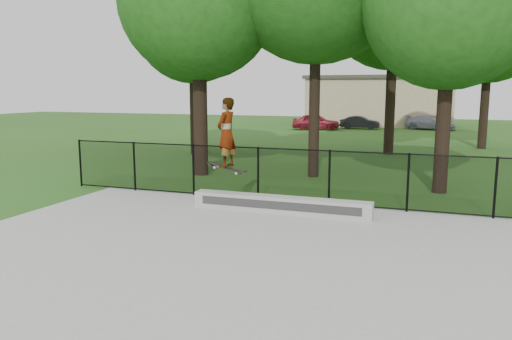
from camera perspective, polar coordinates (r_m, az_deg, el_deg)
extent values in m
plane|color=#2C4E16|center=(8.07, -0.29, -13.59)|extent=(100.00, 100.00, 0.00)
cube|color=#989793|center=(8.06, -0.29, -13.40)|extent=(14.00, 12.00, 0.06)
cube|color=#A1A19C|center=(12.54, 2.79, -3.97)|extent=(4.57, 0.40, 0.42)
imported|color=maroon|center=(39.33, 6.86, 5.50)|extent=(3.88, 2.21, 1.25)
imported|color=black|center=(40.76, 11.79, 5.34)|extent=(2.82, 1.11, 1.02)
imported|color=#8C8D9E|center=(41.38, 19.28, 5.13)|extent=(3.82, 2.62, 1.11)
cube|color=black|center=(12.84, -3.36, 0.27)|extent=(0.81, 0.23, 0.27)
imported|color=#B9E1F3|center=(12.73, -3.40, 4.29)|extent=(0.52, 0.71, 1.77)
cylinder|color=black|center=(16.81, -19.44, 0.76)|extent=(0.06, 0.06, 1.50)
cylinder|color=black|center=(15.63, -13.73, 0.42)|extent=(0.06, 0.06, 1.50)
cylinder|color=black|center=(14.64, -7.17, 0.03)|extent=(0.06, 0.06, 1.50)
cylinder|color=black|center=(13.86, 0.24, -0.41)|extent=(0.06, 0.06, 1.50)
cylinder|color=black|center=(13.34, 8.37, -0.89)|extent=(0.06, 0.06, 1.50)
cylinder|color=black|center=(13.11, 16.97, -1.37)|extent=(0.06, 0.06, 1.50)
cylinder|color=black|center=(13.18, 25.69, -1.83)|extent=(0.06, 0.06, 1.50)
cylinder|color=black|center=(13.23, 8.44, 2.18)|extent=(16.00, 0.04, 0.04)
cylinder|color=black|center=(13.48, 8.30, -3.82)|extent=(16.00, 0.04, 0.04)
cube|color=black|center=(13.34, 8.37, -0.89)|extent=(16.00, 0.01, 1.50)
cylinder|color=black|center=(24.62, -7.08, 7.27)|extent=(0.44, 0.44, 4.64)
sphere|color=#1B4813|center=(24.79, -7.26, 16.20)|extent=(5.57, 5.57, 5.57)
cylinder|color=black|center=(29.11, 24.66, 6.86)|extent=(0.44, 0.44, 4.70)
sphere|color=#1B4813|center=(29.26, 25.19, 14.50)|extent=(5.64, 5.64, 5.64)
cylinder|color=black|center=(25.08, 15.12, 8.02)|extent=(0.44, 0.44, 5.48)
cylinder|color=black|center=(16.03, 20.61, 5.00)|extent=(0.44, 0.44, 4.23)
sphere|color=#1B4813|center=(16.19, 21.35, 17.47)|extent=(5.07, 5.07, 5.07)
cylinder|color=black|center=(17.96, 6.70, 7.84)|extent=(0.44, 0.44, 5.43)
cylinder|color=black|center=(18.36, -6.39, 6.73)|extent=(0.44, 0.44, 4.70)
cube|color=#CBBA8E|center=(45.23, 13.98, 7.51)|extent=(12.00, 6.00, 4.00)
cube|color=#3F3833|center=(45.23, 14.09, 10.24)|extent=(12.40, 6.40, 0.30)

